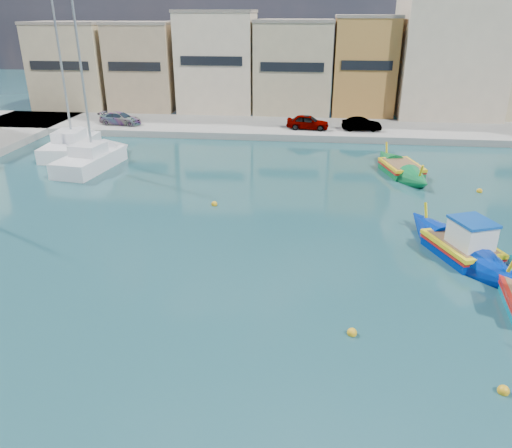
% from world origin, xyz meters
% --- Properties ---
extents(ground, '(160.00, 160.00, 0.00)m').
position_xyz_m(ground, '(0.00, 0.00, 0.00)').
color(ground, '#164142').
rests_on(ground, ground).
extents(north_quay, '(80.00, 8.00, 0.60)m').
position_xyz_m(north_quay, '(0.00, 32.00, 0.30)').
color(north_quay, gray).
rests_on(north_quay, ground).
extents(north_townhouses, '(83.20, 7.87, 10.19)m').
position_xyz_m(north_townhouses, '(6.68, 39.36, 5.00)').
color(north_townhouses, tan).
rests_on(north_townhouses, ground).
extents(church_block, '(10.00, 10.00, 19.10)m').
position_xyz_m(church_block, '(10.00, 40.00, 8.41)').
color(church_block, beige).
rests_on(church_block, ground).
extents(parked_cars, '(26.69, 2.04, 1.31)m').
position_xyz_m(parked_cars, '(-9.26, 30.50, 1.21)').
color(parked_cars, '#4C1919').
rests_on(parked_cars, north_quay).
extents(luzzu_blue_cabin, '(5.22, 8.95, 3.11)m').
position_xyz_m(luzzu_blue_cabin, '(3.86, 6.51, 0.38)').
color(luzzu_blue_cabin, '#0028A7').
rests_on(luzzu_blue_cabin, ground).
extents(luzzu_green, '(4.19, 8.74, 2.67)m').
position_xyz_m(luzzu_green, '(2.99, 19.45, 0.29)').
color(luzzu_green, '#0B7637').
rests_on(luzzu_green, ground).
extents(yacht_north, '(3.21, 9.65, 12.71)m').
position_xyz_m(yacht_north, '(-22.90, 23.91, 0.50)').
color(yacht_north, white).
rests_on(yacht_north, ground).
extents(yacht_midnorth, '(3.86, 9.17, 12.60)m').
position_xyz_m(yacht_midnorth, '(-19.23, 19.93, 0.50)').
color(yacht_midnorth, white).
rests_on(yacht_midnorth, ground).
extents(mooring_buoys, '(22.10, 19.24, 0.36)m').
position_xyz_m(mooring_buoys, '(2.55, 5.54, 0.08)').
color(mooring_buoys, yellow).
rests_on(mooring_buoys, ground).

